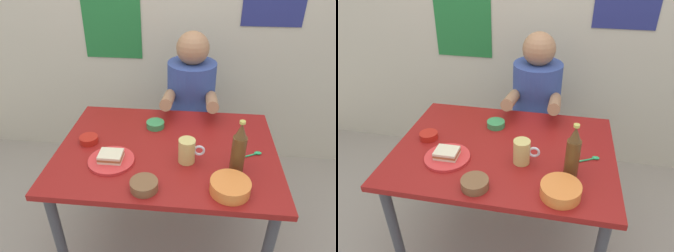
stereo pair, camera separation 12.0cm
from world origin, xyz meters
The scene contains 13 objects.
ground_plane centered at (0.00, 0.00, 0.00)m, with size 6.00×6.00×0.00m, color gray.
dining_table centered at (0.00, 0.00, 0.65)m, with size 1.10×0.80×0.74m.
stool centered at (0.10, 0.63, 0.35)m, with size 0.34×0.34×0.45m.
person_seated centered at (0.10, 0.62, 0.77)m, with size 0.33×0.56×0.72m.
plate_orange centered at (-0.25, -0.14, 0.75)m, with size 0.22×0.22×0.01m, color red.
sandwich centered at (-0.25, -0.14, 0.77)m, with size 0.11×0.09×0.04m.
beer_mug centered at (0.11, -0.10, 0.80)m, with size 0.13×0.08×0.12m.
beer_bottle centered at (0.33, -0.14, 0.86)m, with size 0.06×0.06×0.26m.
sambal_bowl_red centered at (-0.41, 0.01, 0.76)m, with size 0.10×0.10×0.03m.
soup_bowl_orange centered at (0.29, -0.29, 0.77)m, with size 0.17×0.17×0.05m.
condiment_bowl_brown centered at (-0.06, -0.31, 0.76)m, with size 0.12×0.12×0.04m.
dip_bowl_green centered at (-0.09, 0.19, 0.76)m, with size 0.10×0.10×0.03m.
spoon centered at (0.43, -0.02, 0.75)m, with size 0.12×0.07×0.01m.
Camera 1 is at (0.14, -1.27, 1.65)m, focal length 33.02 mm.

